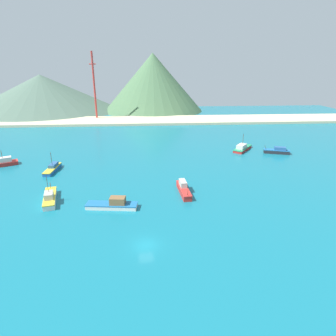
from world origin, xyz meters
TOP-DOWN VIEW (x-y plane):
  - ground at (0.00, 30.00)m, footprint 260.00×280.00m
  - fishing_boat_0 at (-7.08, 14.17)m, footprint 11.30×4.13m
  - fishing_boat_1 at (45.12, 51.08)m, footprint 8.94×4.92m
  - fishing_boat_2 at (34.17, 55.48)m, footprint 9.11×10.60m
  - fishing_boat_3 at (-27.21, 38.40)m, footprint 2.72×9.66m
  - fishing_boat_5 at (-43.73, 44.06)m, footprint 9.23×6.61m
  - fishing_boat_6 at (8.93, 20.85)m, footprint 2.76×9.88m
  - fishing_boat_7 at (-21.71, 18.27)m, footprint 4.93×10.62m
  - beach_strip at (0.00, 113.10)m, footprint 247.00×23.14m
  - hill_west at (-68.12, 155.44)m, footprint 96.46×96.46m
  - hill_central at (4.14, 152.60)m, footprint 64.36×64.36m
  - radio_tower at (-27.82, 119.92)m, footprint 3.56×2.85m

SIDE VIEW (x-z plane):
  - ground at x=0.00m, z-range -0.50..0.00m
  - beach_strip at x=0.00m, z-range 0.00..1.20m
  - fishing_boat_3 at x=-27.21m, z-range -2.02..3.53m
  - fishing_boat_0 at x=-7.08m, z-range -0.44..2.09m
  - fishing_boat_2 at x=34.17m, z-range -2.18..3.96m
  - fishing_boat_7 at x=-21.71m, z-range -2.28..4.08m
  - fishing_boat_1 at x=45.12m, z-range -0.42..2.23m
  - fishing_boat_5 at x=-43.73m, z-range -1.48..3.35m
  - fishing_boat_6 at x=8.93m, z-range -0.47..2.45m
  - hill_west at x=-68.12m, z-range 0.00..22.97m
  - hill_central at x=4.14m, z-range 0.00..35.97m
  - radio_tower at x=-27.82m, z-range 0.35..35.99m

